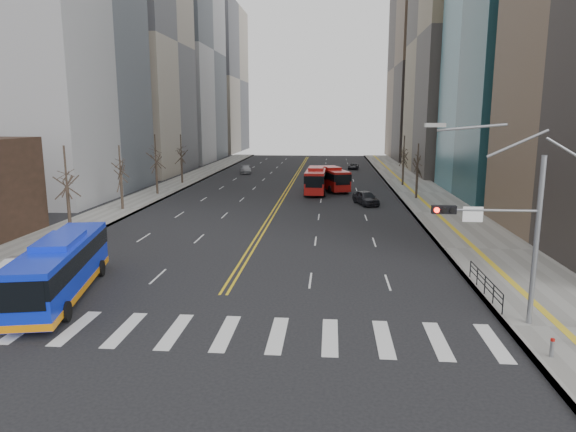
% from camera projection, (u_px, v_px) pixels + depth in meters
% --- Properties ---
extents(ground, '(220.00, 220.00, 0.00)m').
position_uv_depth(ground, '(200.00, 332.00, 23.38)').
color(ground, black).
extents(sidewalk_right, '(7.00, 130.00, 0.15)m').
position_uv_depth(sidewalk_right, '(422.00, 193.00, 65.95)').
color(sidewalk_right, gray).
rests_on(sidewalk_right, ground).
extents(sidewalk_left, '(5.00, 130.00, 0.15)m').
position_uv_depth(sidewalk_left, '(164.00, 190.00, 68.75)').
color(sidewalk_left, gray).
rests_on(sidewalk_left, ground).
extents(crosswalk, '(26.70, 4.00, 0.01)m').
position_uv_depth(crosswalk, '(200.00, 332.00, 23.38)').
color(crosswalk, silver).
rests_on(crosswalk, ground).
extents(centerline, '(0.55, 100.00, 0.01)m').
position_uv_depth(centerline, '(292.00, 182.00, 77.19)').
color(centerline, gold).
rests_on(centerline, ground).
extents(office_towers, '(83.00, 134.00, 58.00)m').
position_uv_depth(office_towers, '(299.00, 30.00, 85.85)').
color(office_towers, gray).
rests_on(office_towers, ground).
extents(signal_mast, '(5.37, 0.37, 9.39)m').
position_uv_depth(signal_mast, '(505.00, 224.00, 23.28)').
color(signal_mast, gray).
rests_on(signal_mast, ground).
extents(pedestrian_railing, '(0.06, 6.06, 1.02)m').
position_uv_depth(pedestrian_railing, '(485.00, 282.00, 27.91)').
color(pedestrian_railing, black).
rests_on(pedestrian_railing, sidewalk_right).
extents(bollards, '(2.87, 3.17, 0.78)m').
position_uv_depth(bollards, '(575.00, 335.00, 21.77)').
color(bollards, gray).
rests_on(bollards, sidewalk_right).
extents(street_trees, '(35.20, 47.20, 7.60)m').
position_uv_depth(street_trees, '(214.00, 161.00, 56.85)').
color(street_trees, black).
rests_on(street_trees, ground).
extents(blue_bus, '(4.70, 11.56, 3.31)m').
position_uv_depth(blue_bus, '(61.00, 266.00, 27.67)').
color(blue_bus, '#0E27D3').
rests_on(blue_bus, ground).
extents(red_bus_near, '(2.83, 10.49, 3.33)m').
position_uv_depth(red_bus_near, '(316.00, 178.00, 66.34)').
color(red_bus_near, '#AC1512').
rests_on(red_bus_near, ground).
extents(red_bus_far, '(5.11, 10.06, 3.15)m').
position_uv_depth(red_bus_far, '(331.00, 177.00, 68.87)').
color(red_bus_far, '#AC1512').
rests_on(red_bus_far, ground).
extents(car_white, '(1.58, 4.41, 1.45)m').
position_uv_depth(car_white, '(17.00, 271.00, 30.14)').
color(car_white, silver).
rests_on(car_white, ground).
extents(car_dark_mid, '(3.19, 4.94, 1.56)m').
position_uv_depth(car_dark_mid, '(366.00, 198.00, 57.31)').
color(car_dark_mid, black).
rests_on(car_dark_mid, ground).
extents(car_silver, '(2.57, 4.78, 1.32)m').
position_uv_depth(car_silver, '(246.00, 170.00, 89.27)').
color(car_silver, '#9B9CA1').
rests_on(car_silver, ground).
extents(car_dark_far, '(2.21, 4.15, 1.11)m').
position_uv_depth(car_dark_far, '(353.00, 166.00, 96.34)').
color(car_dark_far, black).
rests_on(car_dark_far, ground).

